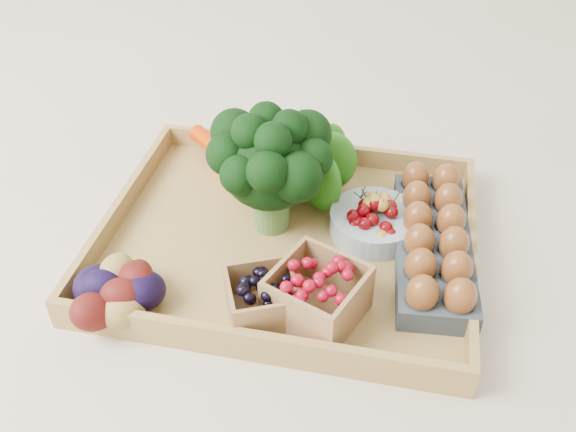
% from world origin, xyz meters
% --- Properties ---
extents(ground, '(4.00, 4.00, 0.00)m').
position_xyz_m(ground, '(0.00, 0.00, 0.00)').
color(ground, beige).
rests_on(ground, ground).
extents(tray, '(0.55, 0.45, 0.01)m').
position_xyz_m(tray, '(0.00, 0.00, 0.01)').
color(tray, '#A48245').
rests_on(tray, ground).
extents(carrots, '(0.20, 0.14, 0.05)m').
position_xyz_m(carrots, '(-0.13, 0.13, 0.04)').
color(carrots, '#C83300').
rests_on(carrots, tray).
extents(lettuce, '(0.13, 0.13, 0.13)m').
position_xyz_m(lettuce, '(-0.01, 0.12, 0.08)').
color(lettuce, '#23570D').
rests_on(lettuce, tray).
extents(broccoli, '(0.18, 0.18, 0.14)m').
position_xyz_m(broccoli, '(-0.03, 0.03, 0.09)').
color(broccoli, black).
rests_on(broccoli, tray).
extents(cherry_bowl, '(0.14, 0.14, 0.04)m').
position_xyz_m(cherry_bowl, '(0.13, 0.04, 0.03)').
color(cherry_bowl, '#8C9EA5').
rests_on(cherry_bowl, tray).
extents(egg_carton, '(0.13, 0.31, 0.04)m').
position_xyz_m(egg_carton, '(0.21, 0.01, 0.03)').
color(egg_carton, '#343C42').
rests_on(egg_carton, tray).
extents(potatoes, '(0.15, 0.15, 0.08)m').
position_xyz_m(potatoes, '(-0.19, -0.18, 0.06)').
color(potatoes, '#3F0C0A').
rests_on(potatoes, tray).
extents(punnet_blackberry, '(0.12, 0.12, 0.06)m').
position_xyz_m(punnet_blackberry, '(-0.00, -0.16, 0.05)').
color(punnet_blackberry, black).
rests_on(punnet_blackberry, tray).
extents(punnet_raspberry, '(0.14, 0.14, 0.08)m').
position_xyz_m(punnet_raspberry, '(0.07, -0.14, 0.05)').
color(punnet_raspberry, maroon).
rests_on(punnet_raspberry, tray).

